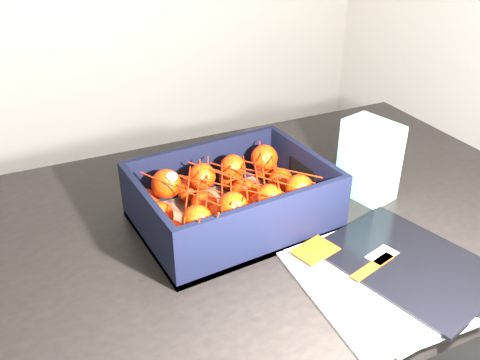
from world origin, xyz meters
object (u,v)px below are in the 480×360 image
table (273,250)px  produce_crate (232,206)px  magazine_stack (387,274)px  retail_carton (369,160)px

table → produce_crate: bearing=174.7°
magazine_stack → table: bearing=100.3°
retail_carton → magazine_stack: bearing=-133.6°
table → produce_crate: produce_crate is taller
produce_crate → retail_carton: size_ratio=2.14×
magazine_stack → produce_crate: size_ratio=0.95×
retail_carton → table: bearing=159.8°
produce_crate → retail_carton: 0.31m
table → retail_carton: (0.20, -0.04, 0.18)m
table → produce_crate: 0.17m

